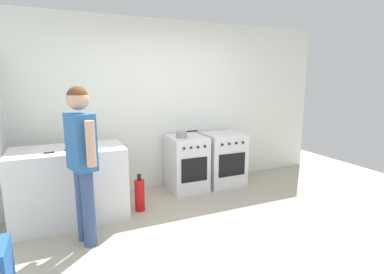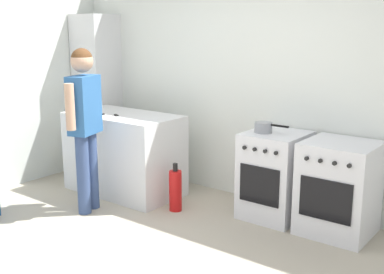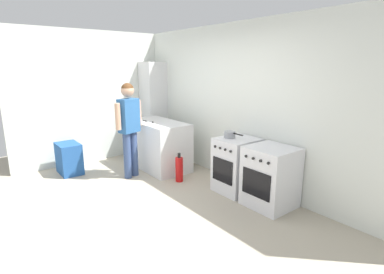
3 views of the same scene
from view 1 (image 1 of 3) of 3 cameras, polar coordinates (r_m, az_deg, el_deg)
name	(u,v)px [view 1 (image 1 of 3)]	position (r m, az deg, el deg)	size (l,w,h in m)	color
ground_plane	(214,242)	(3.39, 4.22, -19.36)	(8.00, 8.00, 0.00)	#ADA38E
back_wall	(156,106)	(4.75, -6.80, 5.93)	(6.00, 0.10, 2.60)	silver
counter_unit	(70,184)	(3.97, -22.21, -8.37)	(1.30, 0.70, 0.90)	silver
oven_left	(186,163)	(4.68, -1.08, -4.96)	(0.55, 0.62, 0.85)	silver
oven_right	(222,159)	(4.96, 5.80, -4.10)	(0.62, 0.62, 0.85)	silver
pot	(182,134)	(4.48, -1.98, 0.54)	(0.35, 0.17, 0.10)	gray
knife_paring	(46,153)	(3.69, -26.05, -2.77)	(0.21, 0.06, 0.01)	silver
knife_utility	(74,150)	(3.71, -21.49, -2.35)	(0.24, 0.14, 0.01)	silver
person	(82,152)	(3.22, -20.29, -2.76)	(0.29, 0.55, 1.65)	#384C7A
fire_extinguisher	(140,195)	(4.06, -9.93, -10.80)	(0.13, 0.13, 0.50)	red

